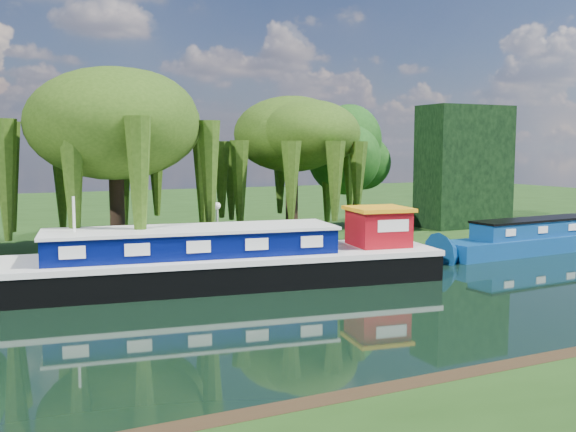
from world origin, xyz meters
TOP-DOWN VIEW (x-y plane):
  - ground at (0.00, 0.00)m, footprint 120.00×120.00m
  - far_bank at (0.00, 34.00)m, footprint 120.00×52.00m
  - dutch_barge at (-1.04, 5.48)m, footprint 19.32×6.88m
  - narrowboat at (18.04, 6.10)m, footprint 13.77×3.00m
  - red_dinghy at (-8.93, 6.66)m, footprint 3.05×2.29m
  - willow_left at (-4.24, 11.20)m, footprint 7.09×7.09m
  - willow_right at (5.87, 13.13)m, footprint 6.03×6.03m
  - tree_far_right at (11.75, 15.97)m, footprint 4.17×4.17m
  - conifer_hedge at (19.00, 14.00)m, footprint 6.00×3.00m
  - lamppost at (0.50, 10.50)m, footprint 0.36×0.36m
  - mooring_posts at (-0.50, 8.40)m, footprint 19.16×0.16m

SIDE VIEW (x-z plane):
  - ground at x=0.00m, z-range 0.00..0.00m
  - red_dinghy at x=-8.93m, z-range -0.30..0.30m
  - far_bank at x=0.00m, z-range 0.00..0.45m
  - narrowboat at x=18.04m, z-range -0.29..1.71m
  - mooring_posts at x=-0.50m, z-range 0.45..1.45m
  - dutch_barge at x=-1.04m, z-range -1.01..2.98m
  - lamppost at x=0.50m, z-range 1.14..3.70m
  - conifer_hedge at x=19.00m, z-range 0.45..8.45m
  - tree_far_right at x=11.75m, z-range 1.75..8.57m
  - willow_right at x=5.87m, z-range 2.14..9.48m
  - willow_left at x=-4.24m, z-range 2.37..10.88m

